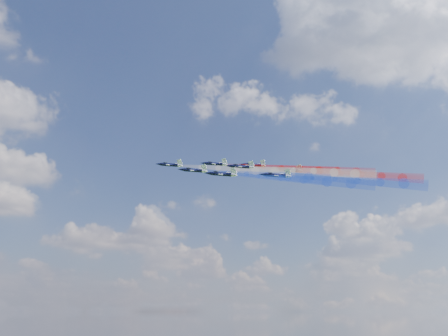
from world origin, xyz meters
TOP-DOWN VIEW (x-y plane):
  - jet_lead at (-13.00, 18.97)m, footprint 13.48×13.64m
  - trail_lead at (2.85, 1.11)m, footprint 28.69×32.00m
  - jet_inner_left at (-12.47, 3.16)m, footprint 13.48×13.64m
  - trail_inner_left at (3.38, -14.70)m, footprint 28.69×32.00m
  - jet_inner_right at (2.79, 14.85)m, footprint 13.48×13.64m
  - trail_inner_right at (18.65, -3.01)m, footprint 28.69×32.00m
  - jet_outer_left at (-12.92, -14.33)m, footprint 13.48×13.64m
  - trail_outer_left at (2.93, -32.19)m, footprint 28.69×32.00m
  - jet_center_third at (3.40, -0.63)m, footprint 13.48×13.64m
  - trail_center_third at (19.25, -18.49)m, footprint 28.69×32.00m
  - jet_outer_right at (18.44, 12.94)m, footprint 13.48×13.64m
  - trail_outer_right at (34.29, -4.92)m, footprint 28.69×32.00m
  - jet_rear_left at (4.42, -18.03)m, footprint 13.48×13.64m
  - trail_rear_left at (20.28, -35.89)m, footprint 28.69×32.00m
  - jet_rear_right at (20.49, -4.92)m, footprint 13.48×13.64m
  - trail_rear_right at (36.34, -22.78)m, footprint 28.69×32.00m

SIDE VIEW (x-z plane):
  - trail_outer_left at x=2.93m, z-range 113.25..122.82m
  - trail_rear_left at x=20.28m, z-range 114.45..124.03m
  - jet_outer_left at x=-12.92m, z-range 118.02..124.54m
  - jet_rear_left at x=4.42m, z-range 119.23..125.75m
  - trail_inner_left at x=3.38m, z-range 118.26..127.83m
  - trail_center_third at x=19.25m, z-range 120.93..130.51m
  - trail_rear_right at x=36.34m, z-range 121.24..130.81m
  - jet_inner_left at x=-12.47m, z-range 123.03..129.55m
  - trail_lead at x=2.85m, z-range 123.62..133.19m
  - jet_center_third at x=3.40m, z-range 125.70..132.22m
  - jet_rear_right at x=20.49m, z-range 126.01..132.53m
  - trail_inner_right at x=18.65m, z-range 125.33..134.91m
  - trail_outer_right at x=34.29m, z-range 126.75..136.33m
  - jet_lead at x=-13.00m, z-range 128.39..134.91m
  - jet_inner_right at x=2.79m, z-range 130.10..136.63m
  - jet_outer_right at x=18.44m, z-range 131.53..138.05m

